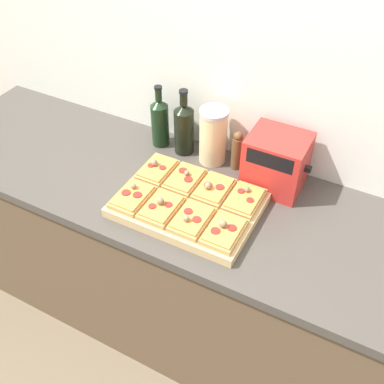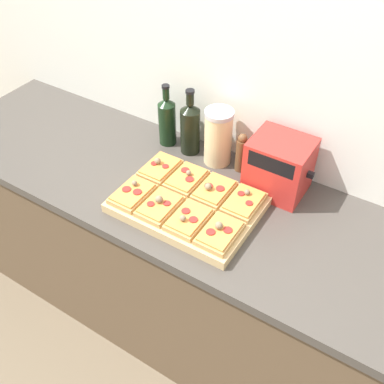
{
  "view_description": "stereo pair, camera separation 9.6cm",
  "coord_description": "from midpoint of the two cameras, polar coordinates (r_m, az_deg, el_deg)",
  "views": [
    {
      "loc": [
        0.5,
        -0.82,
        2.09
      ],
      "look_at": [
        -0.07,
        0.28,
        0.97
      ],
      "focal_mm": 42.0,
      "sensor_mm": 36.0,
      "label": 1
    },
    {
      "loc": [
        0.58,
        -0.77,
        2.09
      ],
      "look_at": [
        -0.07,
        0.28,
        0.97
      ],
      "focal_mm": 42.0,
      "sensor_mm": 36.0,
      "label": 2
    }
  ],
  "objects": [
    {
      "name": "cutting_board",
      "position": [
        1.68,
        1.09,
        -1.6
      ],
      "size": [
        0.52,
        0.38,
        0.04
      ],
      "primitive_type": "cube",
      "color": "tan",
      "rests_on": "kitchen_counter"
    },
    {
      "name": "kitchen_counter",
      "position": [
        2.05,
        3.77,
        -10.69
      ],
      "size": [
        2.63,
        0.67,
        0.91
      ],
      "color": "brown",
      "rests_on": "ground_plane"
    },
    {
      "name": "wine_bottle",
      "position": [
        1.89,
        1.22,
        8.2
      ],
      "size": [
        0.08,
        0.08,
        0.3
      ],
      "color": "black",
      "rests_on": "kitchen_counter"
    },
    {
      "name": "pizza_slice_front_left",
      "position": [
        1.68,
        -5.96,
        -0.21
      ],
      "size": [
        0.12,
        0.17,
        0.05
      ],
      "color": "tan",
      "rests_on": "cutting_board"
    },
    {
      "name": "olive_oil_bottle",
      "position": [
        1.95,
        -1.76,
        9.09
      ],
      "size": [
        0.08,
        0.08,
        0.28
      ],
      "color": "black",
      "rests_on": "kitchen_counter"
    },
    {
      "name": "pizza_slice_front_right",
      "position": [
        1.54,
        5.35,
        -5.23
      ],
      "size": [
        0.12,
        0.17,
        0.06
      ],
      "color": "tan",
      "rests_on": "cutting_board"
    },
    {
      "name": "pizza_slice_front_midleft",
      "position": [
        1.63,
        -2.43,
        -1.79
      ],
      "size": [
        0.12,
        0.17,
        0.06
      ],
      "color": "tan",
      "rests_on": "cutting_board"
    },
    {
      "name": "pizza_slice_front_midright",
      "position": [
        1.58,
        1.33,
        -3.5
      ],
      "size": [
        0.12,
        0.17,
        0.05
      ],
      "color": "tan",
      "rests_on": "cutting_board"
    },
    {
      "name": "pizza_slice_back_midright",
      "position": [
        1.69,
        4.46,
        0.21
      ],
      "size": [
        0.12,
        0.17,
        0.05
      ],
      "color": "tan",
      "rests_on": "cutting_board"
    },
    {
      "name": "pizza_slice_back_midleft",
      "position": [
        1.74,
        0.88,
        1.68
      ],
      "size": [
        0.12,
        0.17,
        0.05
      ],
      "color": "tan",
      "rests_on": "cutting_board"
    },
    {
      "name": "pepper_mill",
      "position": [
        1.82,
        7.78,
        4.93
      ],
      "size": [
        0.04,
        0.04,
        0.18
      ],
      "color": "brown",
      "rests_on": "kitchen_counter"
    },
    {
      "name": "pizza_slice_back_right",
      "position": [
        1.66,
        8.28,
        -1.33
      ],
      "size": [
        0.12,
        0.17,
        0.05
      ],
      "color": "tan",
      "rests_on": "cutting_board"
    },
    {
      "name": "toaster_oven",
      "position": [
        1.74,
        12.55,
        3.21
      ],
      "size": [
        0.25,
        0.19,
        0.23
      ],
      "color": "red",
      "rests_on": "kitchen_counter"
    },
    {
      "name": "grain_jar_tall",
      "position": [
        1.84,
        4.84,
        6.95
      ],
      "size": [
        0.12,
        0.12,
        0.24
      ],
      "color": "beige",
      "rests_on": "kitchen_counter"
    },
    {
      "name": "wall_back",
      "position": [
        1.78,
        10.71,
        13.29
      ],
      "size": [
        6.0,
        0.06,
        2.5
      ],
      "color": "silver",
      "rests_on": "ground_plane"
    },
    {
      "name": "pizza_slice_back_left",
      "position": [
        1.79,
        -2.56,
        3.08
      ],
      "size": [
        0.12,
        0.17,
        0.05
      ],
      "color": "tan",
      "rests_on": "cutting_board"
    },
    {
      "name": "ground_plane",
      "position": [
        2.3,
        -1.01,
        -23.01
      ],
      "size": [
        12.0,
        12.0,
        0.0
      ],
      "primitive_type": "plane",
      "color": "brown"
    }
  ]
}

